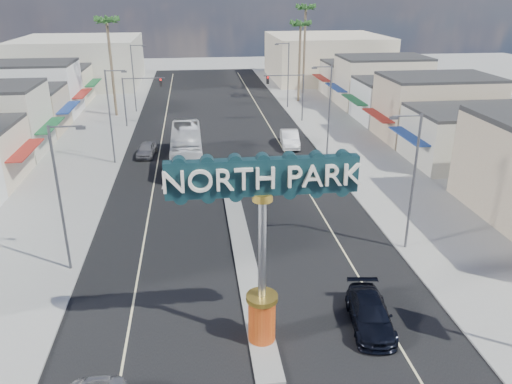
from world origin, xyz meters
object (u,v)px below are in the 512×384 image
object	(u,v)px
streetlight_l_mid	(111,112)
car_parked_right	(290,139)
streetlight_r_mid	(328,106)
streetlight_r_far	(287,72)
palm_right_mid	(301,28)
streetlight_l_near	(62,193)
gateway_sign	(262,232)
palm_right_far	(306,13)
car_parked_left	(147,149)
traffic_signal_right	(289,88)
streetlight_r_near	(411,176)
streetlight_l_far	(134,75)
traffic_signal_left	(139,92)
palm_left_far	(107,26)
city_bus	(186,148)
suv_right	(370,314)

from	to	relation	value
streetlight_l_mid	car_parked_right	distance (m)	18.67
streetlight_l_mid	streetlight_r_mid	distance (m)	20.87
streetlight_r_far	palm_right_mid	world-z (taller)	palm_right_mid
streetlight_l_near	palm_right_mid	xyz separation A→B (m)	(23.43, 46.00, 5.54)
streetlight_l_mid	streetlight_l_near	bearing A→B (deg)	-90.00
gateway_sign	palm_right_far	size ratio (longest dim) A/B	0.65
streetlight_l_near	streetlight_r_mid	size ratio (longest dim) A/B	1.00
streetlight_r_far	car_parked_left	size ratio (longest dim) A/B	2.23
streetlight_r_mid	palm_right_far	world-z (taller)	palm_right_far
traffic_signal_right	streetlight_l_mid	distance (m)	24.11
streetlight_r_near	streetlight_r_mid	bearing A→B (deg)	90.00
streetlight_l_far	streetlight_r_near	world-z (taller)	same
traffic_signal_left	palm_right_mid	world-z (taller)	palm_right_mid
streetlight_l_far	streetlight_r_near	distance (m)	46.90
gateway_sign	palm_left_far	bearing A→B (deg)	105.15
streetlight_r_far	palm_right_mid	xyz separation A→B (m)	(2.57, 4.00, 5.54)
streetlight_l_far	streetlight_r_mid	bearing A→B (deg)	-46.52
gateway_sign	city_bus	xyz separation A→B (m)	(-3.60, 26.90, -4.26)
traffic_signal_left	car_parked_right	xyz separation A→B (m)	(16.58, -10.40, -3.43)
streetlight_r_near	car_parked_left	distance (m)	28.87
streetlight_l_near	streetlight_l_far	distance (m)	42.00
car_parked_left	city_bus	world-z (taller)	city_bus
traffic_signal_right	streetlight_l_far	xyz separation A→B (m)	(-19.62, 8.01, 0.79)
streetlight_l_mid	streetlight_r_near	size ratio (longest dim) A/B	1.00
streetlight_l_mid	palm_right_mid	world-z (taller)	palm_right_mid
car_parked_left	streetlight_l_mid	bearing A→B (deg)	-136.33
traffic_signal_left	streetlight_l_near	xyz separation A→B (m)	(-1.25, -33.99, 0.79)
palm_right_mid	car_parked_right	world-z (taller)	palm_right_mid
gateway_sign	streetlight_r_far	world-z (taller)	gateway_sign
gateway_sign	city_bus	world-z (taller)	gateway_sign
palm_right_far	city_bus	size ratio (longest dim) A/B	1.18
traffic_signal_right	palm_left_far	distance (m)	24.09
streetlight_l_near	suv_right	xyz separation A→B (m)	(16.00, -7.49, -4.37)
car_parked_left	car_parked_right	distance (m)	15.17
palm_left_far	city_bus	world-z (taller)	palm_left_far
city_bus	palm_right_far	bearing A→B (deg)	60.39
streetlight_l_mid	streetlight_r_near	distance (m)	28.90
gateway_sign	palm_left_far	size ratio (longest dim) A/B	0.70
streetlight_l_near	palm_right_far	bearing A→B (deg)	63.94
palm_left_far	suv_right	distance (m)	52.12
traffic_signal_left	streetlight_l_mid	size ratio (longest dim) A/B	0.67
traffic_signal_right	palm_left_far	world-z (taller)	palm_left_far
streetlight_r_near	palm_left_far	size ratio (longest dim) A/B	0.69
streetlight_l_far	palm_right_mid	size ratio (longest dim) A/B	0.74
streetlight_r_mid	car_parked_left	distance (m)	18.75
streetlight_l_mid	streetlight_r_mid	size ratio (longest dim) A/B	1.00
gateway_sign	streetlight_l_far	world-z (taller)	gateway_sign
streetlight_r_near	streetlight_r_far	distance (m)	42.00
streetlight_r_near	palm_right_mid	bearing A→B (deg)	86.81
traffic_signal_right	car_parked_left	world-z (taller)	traffic_signal_right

